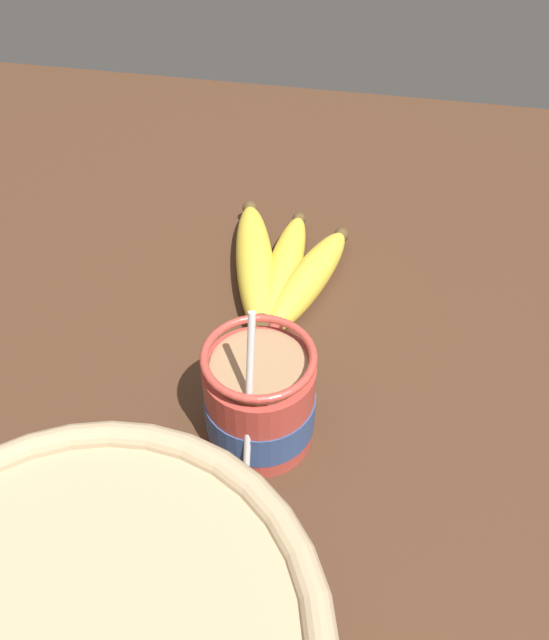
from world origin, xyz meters
TOP-DOWN VIEW (x-y plane):
  - table at (0.00, 0.00)cm, footprint 114.74×114.74cm
  - coffee_mug at (-5.98, -0.41)cm, footprint 12.75×8.42cm
  - banana_bunch at (11.87, 2.05)cm, footprint 21.34×13.93cm

SIDE VIEW (x-z plane):
  - table at x=0.00cm, z-range 0.00..2.57cm
  - banana_bunch at x=11.87cm, z-range 2.23..6.45cm
  - coffee_mug at x=-5.98cm, z-range -0.65..14.05cm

